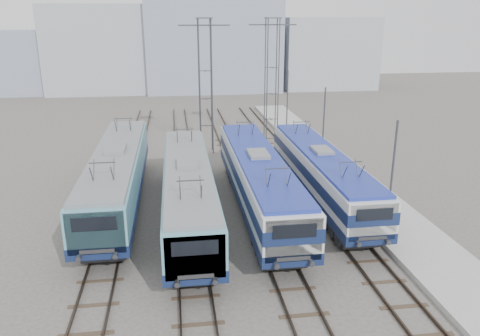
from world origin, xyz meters
name	(u,v)px	position (x,y,z in m)	size (l,w,h in m)	color
ground	(239,271)	(0.00, 0.00, 0.00)	(160.00, 160.00, 0.00)	#514C47
platform	(370,199)	(10.20, 8.00, 0.15)	(4.00, 70.00, 0.30)	#9E9E99
locomotive_far_left	(117,174)	(-6.75, 9.25, 2.35)	(2.99, 18.90, 3.56)	#121E45
locomotive_center_left	(188,189)	(-2.25, 6.08, 2.26)	(2.87, 18.14, 3.41)	#121E45
locomotive_center_right	(259,178)	(2.25, 7.20, 2.37)	(2.94, 18.58, 3.49)	#121E45
locomotive_far_right	(322,171)	(6.75, 8.27, 2.23)	(2.76, 17.42, 3.28)	#121E45
catenary_tower_west	(205,80)	(0.00, 22.00, 6.64)	(4.50, 1.20, 12.00)	#3F4247
catenary_tower_east	(272,77)	(6.50, 24.00, 6.64)	(4.50, 1.20, 12.00)	#3F4247
mast_front	(391,184)	(8.60, 2.00, 3.50)	(0.12, 0.12, 7.00)	#3F4247
mast_mid	(323,132)	(8.60, 14.00, 3.50)	(0.12, 0.12, 7.00)	#3F4247
mast_rear	(287,105)	(8.60, 26.00, 3.50)	(0.12, 0.12, 7.00)	#3F4247
building_west	(105,49)	(-14.00, 62.00, 7.00)	(18.00, 12.00, 14.00)	#9EA4B0
building_center	(212,36)	(4.00, 62.00, 9.00)	(22.00, 14.00, 18.00)	#8791A5
building_east	(325,53)	(24.00, 62.00, 6.00)	(16.00, 12.00, 12.00)	#9EA4B0
building_far_west	(5,62)	(-30.00, 62.00, 5.00)	(14.00, 10.00, 10.00)	#8791A5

